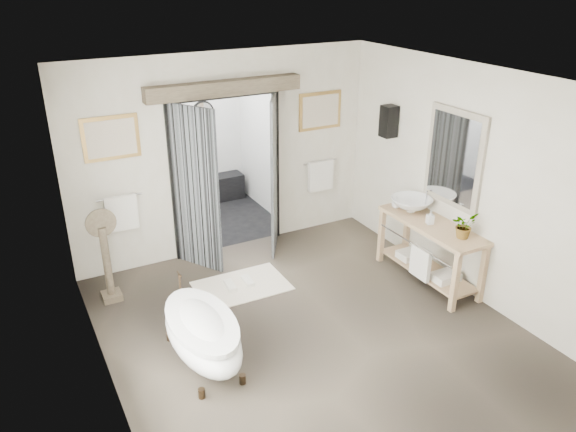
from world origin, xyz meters
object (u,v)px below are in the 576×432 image
object	(u,v)px
rug	(242,286)
vanity	(429,247)
basin	(411,205)
clawfoot_tub	(202,333)

from	to	relation	value
rug	vanity	bearing A→B (deg)	-24.49
vanity	basin	world-z (taller)	basin
clawfoot_tub	rug	world-z (taller)	clawfoot_tub
rug	basin	xyz separation A→B (m)	(2.29, -0.58, 0.94)
clawfoot_tub	vanity	size ratio (longest dim) A/B	0.94
clawfoot_tub	vanity	world-z (taller)	vanity
rug	basin	bearing A→B (deg)	-14.29
basin	clawfoot_tub	bearing A→B (deg)	-167.12
vanity	basin	size ratio (longest dim) A/B	2.83
clawfoot_tub	basin	distance (m)	3.39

